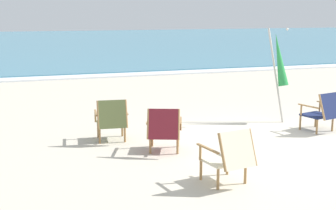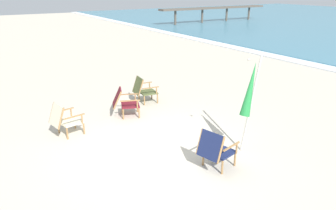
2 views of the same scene
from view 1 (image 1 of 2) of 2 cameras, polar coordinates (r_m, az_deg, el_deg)
ground_plane at (r=8.88m, az=13.52°, el=-4.67°), size 80.00×80.00×0.00m
sea at (r=38.02m, az=-11.62°, el=7.58°), size 80.00×40.00×0.10m
surf_band at (r=18.12m, az=-3.66°, el=3.81°), size 80.00×1.10×0.06m
beach_chair_far_center at (r=8.75m, az=-6.89°, el=-1.75°), size 0.65×0.73×0.82m
beach_chair_mid_center at (r=8.01m, az=-0.49°, el=-2.92°), size 0.79×0.88×0.80m
beach_chair_front_right at (r=6.59m, az=7.52°, el=-6.14°), size 0.68×0.77×0.81m
beach_chair_back_right at (r=9.90m, az=18.37°, el=-0.71°), size 0.72×0.79×0.82m
umbrella_furled_green at (r=10.53m, az=13.42°, el=5.30°), size 0.35×0.65×2.06m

